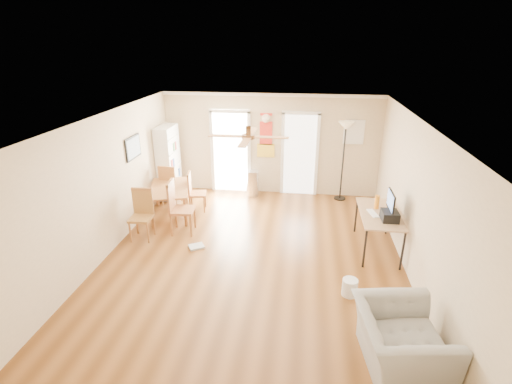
# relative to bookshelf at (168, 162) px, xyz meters

# --- Properties ---
(floor) EXTENTS (7.00, 7.00, 0.00)m
(floor) POSITION_rel_bookshelf_xyz_m (2.55, -2.88, -0.92)
(floor) COLOR brown
(floor) RESTS_ON ground
(ceiling) EXTENTS (5.50, 7.00, 0.00)m
(ceiling) POSITION_rel_bookshelf_xyz_m (2.55, -2.88, 1.68)
(ceiling) COLOR silver
(ceiling) RESTS_ON floor
(wall_back) EXTENTS (5.50, 0.04, 2.60)m
(wall_back) POSITION_rel_bookshelf_xyz_m (2.55, 0.62, 0.38)
(wall_back) COLOR beige
(wall_back) RESTS_ON floor
(wall_front) EXTENTS (5.50, 0.04, 2.60)m
(wall_front) POSITION_rel_bookshelf_xyz_m (2.55, -6.38, 0.38)
(wall_front) COLOR beige
(wall_front) RESTS_ON floor
(wall_left) EXTENTS (0.04, 7.00, 2.60)m
(wall_left) POSITION_rel_bookshelf_xyz_m (-0.20, -2.88, 0.38)
(wall_left) COLOR beige
(wall_left) RESTS_ON floor
(wall_right) EXTENTS (0.04, 7.00, 2.60)m
(wall_right) POSITION_rel_bookshelf_xyz_m (5.30, -2.88, 0.38)
(wall_right) COLOR beige
(wall_right) RESTS_ON floor
(crown_molding) EXTENTS (5.50, 7.00, 0.08)m
(crown_molding) POSITION_rel_bookshelf_xyz_m (2.55, -2.88, 1.64)
(crown_molding) COLOR white
(crown_molding) RESTS_ON wall_back
(kitchen_doorway) EXTENTS (0.90, 0.10, 2.10)m
(kitchen_doorway) POSITION_rel_bookshelf_xyz_m (1.50, 0.61, 0.13)
(kitchen_doorway) COLOR white
(kitchen_doorway) RESTS_ON wall_back
(bathroom_doorway) EXTENTS (0.80, 0.10, 2.10)m
(bathroom_doorway) POSITION_rel_bookshelf_xyz_m (3.30, 0.61, 0.13)
(bathroom_doorway) COLOR white
(bathroom_doorway) RESTS_ON wall_back
(wall_decal) EXTENTS (0.46, 0.03, 1.10)m
(wall_decal) POSITION_rel_bookshelf_xyz_m (2.42, 0.60, 0.63)
(wall_decal) COLOR red
(wall_decal) RESTS_ON wall_back
(ac_grille) EXTENTS (0.50, 0.04, 0.60)m
(ac_grille) POSITION_rel_bookshelf_xyz_m (4.60, 0.59, 0.78)
(ac_grille) COLOR white
(ac_grille) RESTS_ON wall_back
(framed_poster) EXTENTS (0.04, 0.66, 0.48)m
(framed_poster) POSITION_rel_bookshelf_xyz_m (-0.18, -1.48, 0.78)
(framed_poster) COLOR black
(framed_poster) RESTS_ON wall_left
(ceiling_fan) EXTENTS (1.24, 1.24, 0.20)m
(ceiling_fan) POSITION_rel_bookshelf_xyz_m (2.55, -3.18, 1.51)
(ceiling_fan) COLOR #593819
(ceiling_fan) RESTS_ON ceiling
(bookshelf) EXTENTS (0.47, 0.87, 1.84)m
(bookshelf) POSITION_rel_bookshelf_xyz_m (0.00, 0.00, 0.00)
(bookshelf) COLOR silver
(bookshelf) RESTS_ON floor
(dining_table) EXTENTS (1.18, 1.55, 0.69)m
(dining_table) POSITION_rel_bookshelf_xyz_m (0.40, -1.13, -0.58)
(dining_table) COLOR olive
(dining_table) RESTS_ON floor
(dining_chair_right_a) EXTENTS (0.45, 0.45, 0.94)m
(dining_chair_right_a) POSITION_rel_bookshelf_xyz_m (0.95, -0.77, -0.45)
(dining_chair_right_a) COLOR #A86E36
(dining_chair_right_a) RESTS_ON floor
(dining_chair_right_b) EXTENTS (0.50, 0.50, 1.14)m
(dining_chair_right_b) POSITION_rel_bookshelf_xyz_m (0.95, -1.90, -0.35)
(dining_chair_right_b) COLOR #AC6C37
(dining_chair_right_b) RESTS_ON floor
(dining_chair_near) EXTENTS (0.45, 0.45, 1.03)m
(dining_chair_near) POSITION_rel_bookshelf_xyz_m (0.20, -2.29, -0.41)
(dining_chair_near) COLOR olive
(dining_chair_near) RESTS_ON floor
(dining_chair_far) EXTENTS (0.44, 0.44, 1.02)m
(dining_chair_far) POSITION_rel_bookshelf_xyz_m (0.19, -0.46, -0.41)
(dining_chair_far) COLOR #A26134
(dining_chair_far) RESTS_ON floor
(trash_can) EXTENTS (0.35, 0.35, 0.69)m
(trash_can) POSITION_rel_bookshelf_xyz_m (2.11, 0.28, -0.58)
(trash_can) COLOR silver
(trash_can) RESTS_ON floor
(torchiere_lamp) EXTENTS (0.41, 0.41, 2.00)m
(torchiere_lamp) POSITION_rel_bookshelf_xyz_m (4.37, 0.36, 0.08)
(torchiere_lamp) COLOR black
(torchiere_lamp) RESTS_ON floor
(computer_desk) EXTENTS (0.73, 1.45, 0.78)m
(computer_desk) POSITION_rel_bookshelf_xyz_m (4.88, -2.10, -0.53)
(computer_desk) COLOR tan
(computer_desk) RESTS_ON floor
(imac) EXTENTS (0.22, 0.53, 0.49)m
(imac) POSITION_rel_bookshelf_xyz_m (5.02, -2.27, 0.10)
(imac) COLOR black
(imac) RESTS_ON computer_desk
(keyboard) EXTENTS (0.20, 0.39, 0.01)m
(keyboard) POSITION_rel_bookshelf_xyz_m (4.75, -2.16, -0.14)
(keyboard) COLOR white
(keyboard) RESTS_ON computer_desk
(printer) EXTENTS (0.30, 0.35, 0.17)m
(printer) POSITION_rel_bookshelf_xyz_m (5.00, -2.40, -0.06)
(printer) COLOR black
(printer) RESTS_ON computer_desk
(orange_bottle) EXTENTS (0.11, 0.11, 0.27)m
(orange_bottle) POSITION_rel_bookshelf_xyz_m (4.85, -1.91, -0.01)
(orange_bottle) COLOR orange
(orange_bottle) RESTS_ON computer_desk
(wastebasket_a) EXTENTS (0.27, 0.27, 0.28)m
(wastebasket_a) POSITION_rel_bookshelf_xyz_m (4.24, -3.64, -0.78)
(wastebasket_a) COLOR silver
(wastebasket_a) RESTS_ON floor
(wastebasket_b) EXTENTS (0.33, 0.33, 0.33)m
(wastebasket_b) POSITION_rel_bookshelf_xyz_m (4.66, -4.00, -0.76)
(wastebasket_b) COLOR white
(wastebasket_b) RESTS_ON floor
(floor_cloth) EXTENTS (0.36, 0.34, 0.04)m
(floor_cloth) POSITION_rel_bookshelf_xyz_m (1.39, -2.51, -0.90)
(floor_cloth) COLOR #9C9C97
(floor_cloth) RESTS_ON floor
(armchair) EXTENTS (1.17, 1.29, 0.76)m
(armchair) POSITION_rel_bookshelf_xyz_m (4.70, -5.02, -0.54)
(armchair) COLOR gray
(armchair) RESTS_ON floor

